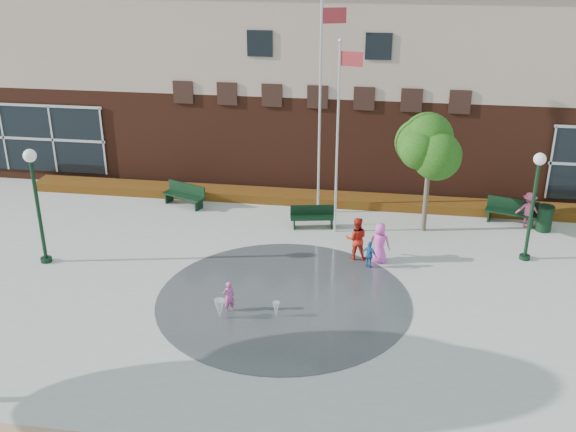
# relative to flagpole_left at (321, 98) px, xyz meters

# --- Properties ---
(ground) EXTENTS (120.00, 120.00, 0.00)m
(ground) POSITION_rel_flagpole_left_xyz_m (-0.36, -10.52, -5.01)
(ground) COLOR #666056
(ground) RESTS_ON ground
(plaza_concrete) EXTENTS (46.00, 18.00, 0.01)m
(plaza_concrete) POSITION_rel_flagpole_left_xyz_m (-0.36, -6.52, -5.00)
(plaza_concrete) COLOR #A8A8A0
(plaza_concrete) RESTS_ON ground
(splash_pad) EXTENTS (8.40, 8.40, 0.01)m
(splash_pad) POSITION_rel_flagpole_left_xyz_m (-0.36, -7.52, -5.00)
(splash_pad) COLOR #383A3D
(splash_pad) RESTS_ON ground
(library_building) EXTENTS (44.40, 10.40, 9.20)m
(library_building) POSITION_rel_flagpole_left_xyz_m (-0.36, 6.96, -0.36)
(library_building) COLOR #4D2216
(library_building) RESTS_ON ground
(flower_bed) EXTENTS (26.00, 1.20, 0.40)m
(flower_bed) POSITION_rel_flagpole_left_xyz_m (-0.36, 1.08, -5.01)
(flower_bed) COLOR #960F05
(flower_bed) RESTS_ON ground
(flagpole_left) EXTENTS (1.02, 0.38, 8.99)m
(flagpole_left) POSITION_rel_flagpole_left_xyz_m (0.00, 0.00, 0.00)
(flagpole_left) COLOR silver
(flagpole_left) RESTS_ON ground
(flagpole_right) EXTENTS (0.93, 0.27, 7.65)m
(flagpole_right) POSITION_rel_flagpole_left_xyz_m (0.88, -1.88, -0.73)
(flagpole_right) COLOR silver
(flagpole_right) RESTS_ON ground
(lamp_left) EXTENTS (0.46, 0.46, 4.34)m
(lamp_left) POSITION_rel_flagpole_left_xyz_m (-9.41, -6.13, -2.31)
(lamp_left) COLOR black
(lamp_left) RESTS_ON ground
(lamp_right) EXTENTS (0.44, 0.44, 4.13)m
(lamp_right) POSITION_rel_flagpole_left_xyz_m (8.01, -3.26, -2.44)
(lamp_right) COLOR black
(lamp_right) RESTS_ON ground
(bench_left) EXTENTS (2.06, 1.29, 1.01)m
(bench_left) POSITION_rel_flagpole_left_xyz_m (-5.96, -0.15, -4.68)
(bench_left) COLOR black
(bench_left) RESTS_ON ground
(bench_mid) EXTENTS (1.90, 0.85, 0.92)m
(bench_mid) POSITION_rel_flagpole_left_xyz_m (-0.08, -1.61, -4.71)
(bench_mid) COLOR black
(bench_mid) RESTS_ON ground
(bench_right) EXTENTS (2.14, 1.13, 1.04)m
(bench_right) POSITION_rel_flagpole_left_xyz_m (7.96, 0.04, -4.67)
(bench_right) COLOR black
(bench_right) RESTS_ON ground
(trash_can) EXTENTS (0.66, 0.66, 1.08)m
(trash_can) POSITION_rel_flagpole_left_xyz_m (9.18, -0.49, -4.46)
(trash_can) COLOR black
(trash_can) RESTS_ON ground
(tree_mid) EXTENTS (2.88, 2.88, 4.85)m
(tree_mid) POSITION_rel_flagpole_left_xyz_m (4.38, -1.21, -1.47)
(tree_mid) COLOR #483D2E
(tree_mid) RESTS_ON ground
(water_jet_a) EXTENTS (0.33, 0.33, 0.65)m
(water_jet_a) POSITION_rel_flagpole_left_xyz_m (-2.15, -8.98, -5.01)
(water_jet_a) COLOR white
(water_jet_a) RESTS_ON ground
(water_jet_b) EXTENTS (0.23, 0.23, 0.51)m
(water_jet_b) POSITION_rel_flagpole_left_xyz_m (-0.42, -8.61, -5.01)
(water_jet_b) COLOR white
(water_jet_b) RESTS_ON ground
(child_splash) EXTENTS (0.46, 0.44, 1.06)m
(child_splash) POSITION_rel_flagpole_left_xyz_m (-1.97, -8.47, -4.48)
(child_splash) COLOR #C35098
(child_splash) RESTS_ON ground
(adult_red) EXTENTS (0.87, 0.71, 1.67)m
(adult_red) POSITION_rel_flagpole_left_xyz_m (1.82, -4.17, -4.17)
(adult_red) COLOR red
(adult_red) RESTS_ON ground
(adult_pink) EXTENTS (0.82, 0.61, 1.54)m
(adult_pink) POSITION_rel_flagpole_left_xyz_m (2.68, -4.30, -4.24)
(adult_pink) COLOR #EF4FC1
(adult_pink) RESTS_ON ground
(child_blue) EXTENTS (0.65, 0.54, 1.04)m
(child_blue) POSITION_rel_flagpole_left_xyz_m (2.34, -4.81, -4.49)
(child_blue) COLOR #2563A9
(child_blue) RESTS_ON ground
(person_bench) EXTENTS (1.08, 0.77, 1.52)m
(person_bench) POSITION_rel_flagpole_left_xyz_m (8.57, -0.24, -4.25)
(person_bench) COLOR #DC4B75
(person_bench) RESTS_ON ground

